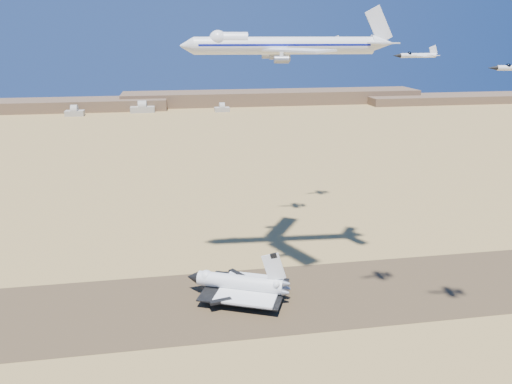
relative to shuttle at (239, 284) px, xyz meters
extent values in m
plane|color=tan|center=(1.40, -3.28, -5.29)|extent=(1200.00, 1200.00, 0.00)
cube|color=#4E3927|center=(1.40, -3.28, -5.26)|extent=(600.00, 50.00, 0.06)
cube|color=brown|center=(-218.60, 516.72, 1.71)|extent=(380.00, 60.00, 14.00)
cube|color=brown|center=(121.40, 536.72, 3.71)|extent=(420.00, 60.00, 18.00)
cube|color=brown|center=(401.40, 506.72, 0.21)|extent=(300.00, 60.00, 11.00)
cube|color=#9D9A8B|center=(-138.60, 466.72, -2.04)|extent=(22.00, 14.00, 6.50)
cube|color=#9D9A8B|center=(-58.60, 481.72, -1.54)|extent=(30.00, 15.00, 7.50)
cube|color=#9D9A8B|center=(41.40, 471.72, -2.54)|extent=(19.00, 12.50, 5.50)
cylinder|color=white|center=(0.08, -0.03, 0.75)|extent=(31.87, 17.67, 5.64)
cone|color=black|center=(-16.80, 7.06, 0.75)|extent=(6.25, 6.69, 5.35)
sphere|color=white|center=(-11.98, 5.03, 1.55)|extent=(5.23, 5.23, 5.23)
cube|color=white|center=(3.79, -1.59, -1.57)|extent=(29.77, 30.84, 0.91)
cube|color=black|center=(1.94, -0.81, -2.02)|extent=(37.19, 33.96, 0.50)
cube|color=white|center=(12.14, -5.10, 8.60)|extent=(8.87, 4.26, 11.59)
cylinder|color=gray|center=(-11.98, 5.03, -3.68)|extent=(0.36, 0.36, 3.22)
cylinder|color=black|center=(-11.98, 5.03, -4.74)|extent=(1.20, 0.85, 1.11)
cylinder|color=gray|center=(3.70, -7.01, -3.68)|extent=(0.36, 0.36, 3.22)
cylinder|color=black|center=(3.70, -7.01, -4.74)|extent=(1.20, 0.85, 1.11)
cylinder|color=gray|center=(7.60, 2.27, -3.68)|extent=(0.36, 0.36, 3.22)
cylinder|color=black|center=(7.60, 2.27, -4.74)|extent=(1.20, 0.85, 1.11)
cylinder|color=white|center=(20.17, 18.50, 85.84)|extent=(66.40, 10.16, 6.23)
cone|color=white|center=(-15.27, 20.61, 85.84)|extent=(5.23, 6.50, 6.23)
sphere|color=white|center=(-4.10, 19.95, 88.08)|extent=(6.42, 6.42, 6.42)
cube|color=white|center=(21.19, 2.85, 84.68)|extent=(20.10, 30.18, 0.68)
cube|color=white|center=(23.04, 33.92, 84.68)|extent=(22.68, 29.47, 0.68)
cube|color=white|center=(54.75, 10.10, 86.82)|extent=(9.57, 11.96, 0.49)
cube|color=white|center=(55.51, 22.72, 86.82)|extent=(10.36, 11.88, 0.49)
cube|color=white|center=(55.13, 16.41, 93.14)|extent=(11.11, 1.34, 13.91)
cylinder|color=gray|center=(17.71, 9.87, 81.76)|extent=(5.01, 2.81, 2.53)
cylinder|color=gray|center=(15.24, 1.25, 81.76)|extent=(5.01, 2.81, 2.53)
cylinder|color=gray|center=(18.75, 27.35, 81.76)|extent=(5.01, 2.81, 2.53)
cylinder|color=gray|center=(17.33, 36.21, 81.76)|extent=(5.01, 2.81, 2.53)
imported|color=orange|center=(9.01, -10.25, -4.39)|extent=(0.56, 0.70, 1.67)
imported|color=orange|center=(10.79, -7.63, -4.45)|extent=(0.78, 0.88, 1.57)
imported|color=orange|center=(6.71, -4.85, -4.35)|extent=(1.16, 0.90, 1.77)
cylinder|color=white|center=(50.42, -25.47, 83.91)|extent=(11.44, 2.13, 1.33)
cone|color=black|center=(43.62, -25.95, 83.91)|extent=(2.55, 1.40, 1.23)
sphere|color=black|center=(47.59, -25.67, 84.39)|extent=(1.33, 1.33, 1.33)
cube|color=white|center=(51.37, -25.40, 83.72)|extent=(3.85, 7.80, 0.24)
cube|color=white|center=(55.15, -25.13, 83.91)|extent=(2.42, 4.88, 0.19)
cube|color=white|center=(55.34, -25.12, 85.24)|extent=(2.88, 0.44, 3.21)
cone|color=black|center=(64.72, -40.81, 81.15)|extent=(2.74, 1.62, 1.30)
sphere|color=black|center=(68.88, -41.34, 81.65)|extent=(1.40, 1.40, 1.40)
cylinder|color=white|center=(37.08, 66.13, 84.41)|extent=(13.02, 2.15, 1.51)
cone|color=black|center=(29.31, 66.51, 84.41)|extent=(2.87, 1.54, 1.40)
sphere|color=black|center=(33.84, 66.29, 84.95)|extent=(1.51, 1.51, 1.51)
cube|color=white|center=(38.15, 66.07, 84.20)|extent=(4.20, 8.81, 0.27)
cube|color=white|center=(42.47, 65.86, 84.41)|extent=(2.64, 5.51, 0.22)
cube|color=white|center=(42.68, 65.85, 85.92)|extent=(3.28, 0.43, 3.65)
cylinder|color=white|center=(58.14, 87.12, 86.27)|extent=(11.92, 2.58, 1.38)
cone|color=black|center=(51.08, 86.40, 86.27)|extent=(2.68, 1.54, 1.28)
sphere|color=black|center=(55.20, 86.82, 86.77)|extent=(1.38, 1.38, 1.38)
cube|color=white|center=(59.13, 87.22, 86.08)|extent=(4.24, 8.20, 0.25)
cube|color=white|center=(63.05, 87.62, 86.27)|extent=(2.66, 5.13, 0.20)
cube|color=white|center=(63.25, 87.64, 87.65)|extent=(2.99, 0.55, 3.34)
camera|label=1|loc=(-21.62, -167.13, 89.98)|focal=35.00mm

